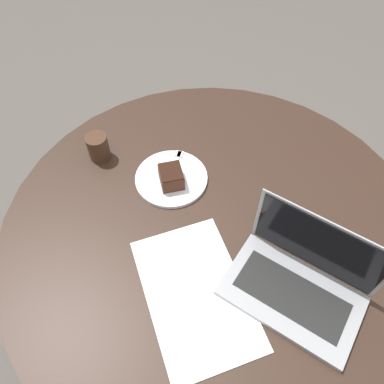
# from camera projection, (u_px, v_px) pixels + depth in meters

# --- Properties ---
(ground_plane) EXTENTS (12.00, 12.00, 0.00)m
(ground_plane) POSITION_uv_depth(u_px,v_px,m) (207.00, 305.00, 1.68)
(ground_plane) COLOR #4C4742
(dining_table) EXTENTS (1.27, 1.27, 0.71)m
(dining_table) POSITION_uv_depth(u_px,v_px,m) (213.00, 241.00, 1.21)
(dining_table) COLOR black
(dining_table) RESTS_ON ground_plane
(paper_document) EXTENTS (0.48, 0.43, 0.00)m
(paper_document) POSITION_uv_depth(u_px,v_px,m) (196.00, 293.00, 0.98)
(paper_document) COLOR white
(paper_document) RESTS_ON dining_table
(plate) EXTENTS (0.23, 0.23, 0.01)m
(plate) POSITION_uv_depth(u_px,v_px,m) (171.00, 178.00, 1.21)
(plate) COLOR silver
(plate) RESTS_ON dining_table
(cake_slice) EXTENTS (0.10, 0.10, 0.06)m
(cake_slice) POSITION_uv_depth(u_px,v_px,m) (171.00, 177.00, 1.17)
(cake_slice) COLOR #472619
(cake_slice) RESTS_ON plate
(fork) EXTENTS (0.17, 0.03, 0.00)m
(fork) POSITION_uv_depth(u_px,v_px,m) (175.00, 166.00, 1.23)
(fork) COLOR silver
(fork) RESTS_ON plate
(coffee_glass) EXTENTS (0.07, 0.07, 0.09)m
(coffee_glass) POSITION_uv_depth(u_px,v_px,m) (98.00, 147.00, 1.24)
(coffee_glass) COLOR #3D2619
(coffee_glass) RESTS_ON dining_table
(laptop) EXTENTS (0.32, 0.40, 0.22)m
(laptop) POSITION_uv_depth(u_px,v_px,m) (299.00, 282.00, 0.96)
(laptop) COLOR gray
(laptop) RESTS_ON dining_table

